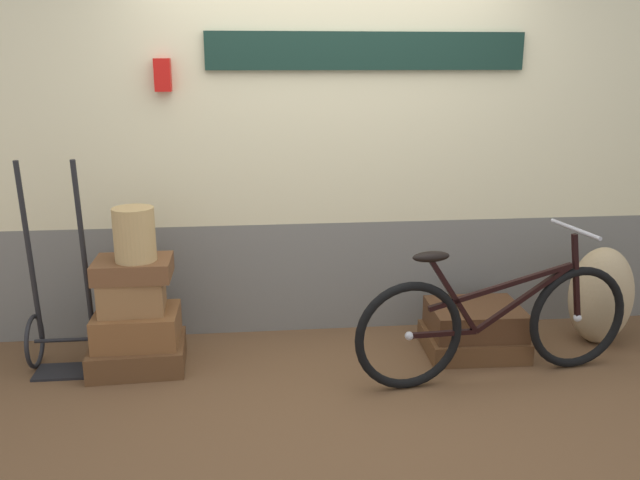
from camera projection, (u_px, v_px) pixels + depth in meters
ground at (342, 381)px, 4.00m from camera, size 8.44×5.20×0.06m
station_building at (328, 127)px, 4.44m from camera, size 6.44×0.74×2.82m
suitcase_0 at (138, 355)px, 4.10m from camera, size 0.59×0.49×0.16m
suitcase_1 at (137, 327)px, 4.07m from camera, size 0.50×0.40×0.20m
suitcase_2 at (132, 294)px, 4.03m from camera, size 0.40×0.33×0.21m
suitcase_3 at (133, 269)px, 4.00m from camera, size 0.46×0.34×0.12m
suitcase_4 at (473, 342)px, 4.32m from camera, size 0.64×0.51×0.13m
suitcase_5 at (475, 319)px, 4.30m from camera, size 0.60×0.48×0.18m
wicker_basket at (134, 234)px, 3.92m from camera, size 0.24×0.24×0.32m
luggage_trolley at (64, 324)px, 4.06m from camera, size 0.40×0.39×1.29m
burlap_sack at (601, 296)px, 4.41m from camera, size 0.42×0.36×0.66m
bicycle at (495, 323)px, 3.90m from camera, size 1.74×0.46×0.90m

